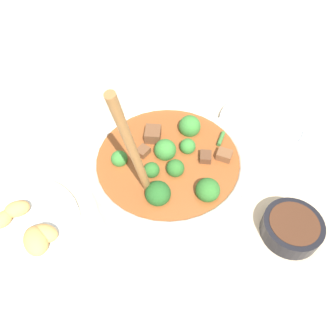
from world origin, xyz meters
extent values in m
plane|color=#C6B293|center=(0.00, 0.00, 0.00)|extent=(4.00, 4.00, 0.00)
cylinder|color=white|center=(0.00, 0.00, 0.04)|extent=(0.27, 0.27, 0.08)
torus|color=white|center=(0.00, 0.00, 0.08)|extent=(0.27, 0.27, 0.02)
cylinder|color=brown|center=(0.00, 0.00, 0.06)|extent=(0.25, 0.25, 0.05)
sphere|color=#387F33|center=(-0.01, 0.00, 0.09)|extent=(0.04, 0.04, 0.04)
cylinder|color=#6B9956|center=(-0.01, 0.00, 0.07)|extent=(0.01, 0.01, 0.02)
sphere|color=#2D6B28|center=(0.03, 0.00, 0.09)|extent=(0.03, 0.03, 0.03)
cylinder|color=#6B9956|center=(0.03, 0.00, 0.07)|extent=(0.01, 0.01, 0.01)
sphere|color=#387F33|center=(-0.01, 0.04, 0.09)|extent=(0.03, 0.03, 0.03)
cylinder|color=#6B9956|center=(-0.01, 0.04, 0.07)|extent=(0.01, 0.01, 0.01)
sphere|color=#235B23|center=(0.06, -0.04, 0.09)|extent=(0.04, 0.04, 0.04)
cylinder|color=#6B9956|center=(0.06, -0.04, 0.06)|extent=(0.01, 0.01, 0.02)
sphere|color=#387F33|center=(-0.04, 0.06, 0.09)|extent=(0.04, 0.04, 0.04)
cylinder|color=#6B9956|center=(-0.04, 0.06, 0.07)|extent=(0.01, 0.01, 0.02)
sphere|color=#2D6B28|center=(0.02, -0.04, 0.09)|extent=(0.03, 0.03, 0.03)
cylinder|color=#6B9956|center=(0.02, -0.04, 0.07)|extent=(0.01, 0.01, 0.01)
sphere|color=#2D6B28|center=(0.09, 0.03, 0.09)|extent=(0.04, 0.04, 0.04)
cylinder|color=#6B9956|center=(0.09, 0.03, 0.07)|extent=(0.01, 0.01, 0.02)
sphere|color=#387F33|center=(-0.03, -0.08, 0.09)|extent=(0.03, 0.03, 0.03)
cylinder|color=#6B9956|center=(-0.03, -0.08, 0.07)|extent=(0.01, 0.01, 0.01)
cube|color=brown|center=(-0.05, -0.01, 0.09)|extent=(0.04, 0.04, 0.02)
cube|color=brown|center=(0.04, 0.09, 0.09)|extent=(0.03, 0.03, 0.02)
cube|color=brown|center=(0.03, 0.06, 0.09)|extent=(0.03, 0.03, 0.02)
cube|color=brown|center=(-0.03, -0.03, 0.09)|extent=(0.03, 0.03, 0.02)
cylinder|color=#3D7533|center=(0.00, 0.10, 0.09)|extent=(0.03, 0.03, 0.01)
ellipsoid|color=olive|center=(0.04, -0.05, 0.08)|extent=(0.04, 0.03, 0.01)
cylinder|color=olive|center=(0.06, -0.07, 0.19)|extent=(0.05, 0.06, 0.23)
cylinder|color=black|center=(0.17, 0.15, 0.02)|extent=(0.10, 0.10, 0.03)
cylinder|color=#472819|center=(0.17, 0.15, 0.03)|extent=(0.08, 0.08, 0.01)
cylinder|color=white|center=(-0.06, 0.25, 0.01)|extent=(0.19, 0.19, 0.01)
torus|color=white|center=(-0.06, 0.25, 0.01)|extent=(0.18, 0.18, 0.01)
cylinder|color=white|center=(-0.02, -0.27, 0.01)|extent=(0.22, 0.22, 0.01)
ellipsoid|color=tan|center=(-0.04, -0.29, 0.02)|extent=(0.04, 0.04, 0.02)
ellipsoid|color=tan|center=(-0.05, -0.26, 0.03)|extent=(0.03, 0.04, 0.03)
ellipsoid|color=tan|center=(0.02, -0.23, 0.03)|extent=(0.05, 0.05, 0.03)
ellipsoid|color=tan|center=(-0.05, -0.26, 0.02)|extent=(0.04, 0.04, 0.02)
ellipsoid|color=tan|center=(0.03, -0.24, 0.03)|extent=(0.06, 0.04, 0.03)
camera|label=1|loc=(0.32, -0.14, 0.51)|focal=35.00mm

